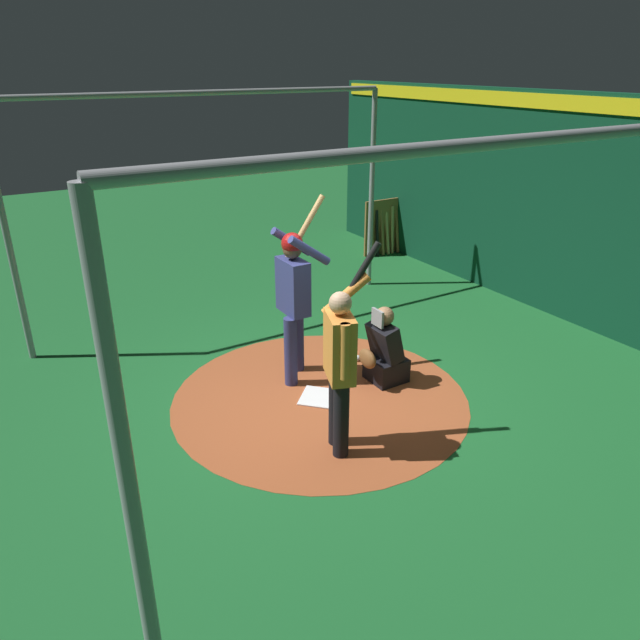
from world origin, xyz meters
name	(u,v)px	position (x,y,z in m)	size (l,w,h in m)	color
ground_plane	(320,398)	(0.00, 0.00, 0.00)	(27.53, 27.53, 0.00)	#195B28
dirt_circle	(320,398)	(0.00, 0.00, 0.00)	(3.27, 3.27, 0.01)	#9E4C28
home_plate	(320,397)	(0.00, 0.00, 0.01)	(0.42, 0.42, 0.01)	white
batter	(294,292)	(-0.01, -0.59, 1.07)	(0.68, 0.49, 2.10)	navy
catcher	(384,353)	(-0.84, 0.04, 0.36)	(0.58, 0.40, 0.93)	black
visitor	(340,362)	(0.32, 0.89, 0.94)	(0.64, 0.51, 2.00)	black
back_wall	(590,214)	(-4.26, 0.00, 1.56)	(0.22, 11.53, 3.09)	#0C3D26
cage_frame	(320,207)	(0.00, 0.00, 2.14)	(5.28, 5.55, 3.11)	gray
bat_rack	(391,228)	(-4.01, -4.01, 0.49)	(1.18, 0.20, 1.05)	olive
baseball_0	(358,358)	(-0.86, -0.52, 0.04)	(0.07, 0.07, 0.07)	white
baseball_1	(339,347)	(-0.84, -0.91, 0.04)	(0.07, 0.07, 0.07)	white
baseball_2	(384,376)	(-0.87, 0.02, 0.04)	(0.07, 0.07, 0.07)	white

